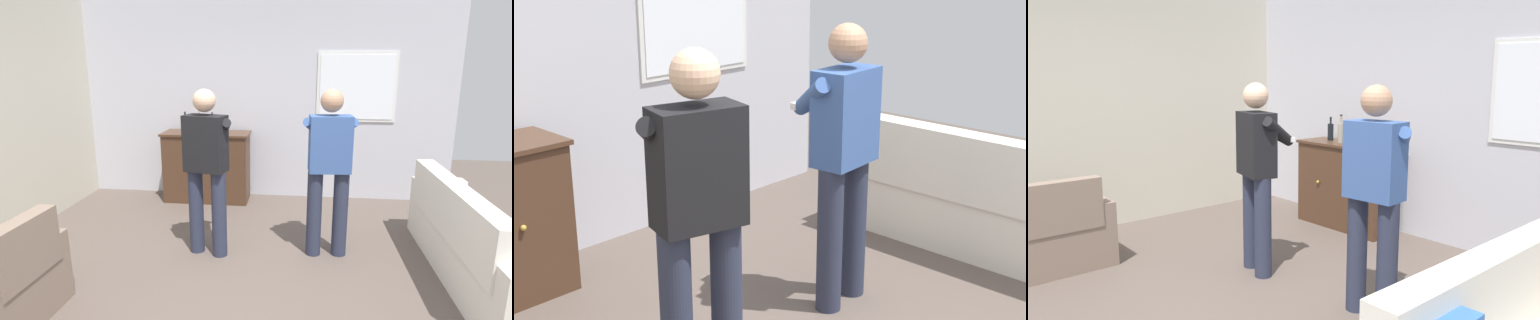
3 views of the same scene
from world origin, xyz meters
TOP-DOWN VIEW (x-y plane):
  - wall_back_with_window at (0.03, 2.66)m, footprint 5.20×0.15m
  - couch at (2.03, 0.44)m, footprint 0.57×2.27m
  - person_standing_left at (-0.41, 0.70)m, footprint 0.54×0.52m
  - person_standing_right at (0.79, 0.81)m, footprint 0.56×0.49m

SIDE VIEW (x-z plane):
  - couch at x=2.03m, z-range -0.10..0.78m
  - person_standing_left at x=-0.41m, z-range 0.10..1.78m
  - person_standing_right at x=0.79m, z-range 0.10..1.78m
  - wall_back_with_window at x=0.03m, z-range 0.01..2.81m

